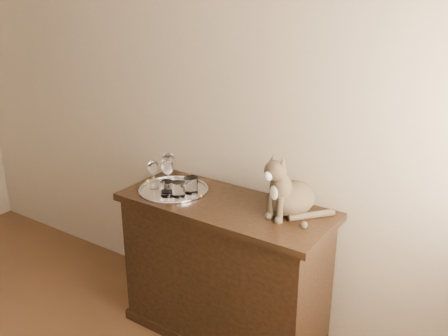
% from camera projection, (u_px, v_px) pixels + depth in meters
% --- Properties ---
extents(wall_back, '(4.00, 0.10, 2.70)m').
position_uv_depth(wall_back, '(173.00, 90.00, 3.09)').
color(wall_back, tan).
rests_on(wall_back, ground).
extents(sideboard, '(1.20, 0.50, 0.85)m').
position_uv_depth(sideboard, '(225.00, 271.00, 2.86)').
color(sideboard, black).
rests_on(sideboard, ground).
extents(tray, '(0.40, 0.40, 0.01)m').
position_uv_depth(tray, '(174.00, 191.00, 2.86)').
color(tray, silver).
rests_on(tray, sideboard).
extents(wine_glass_a, '(0.08, 0.08, 0.20)m').
position_uv_depth(wine_glass_a, '(169.00, 169.00, 2.90)').
color(wine_glass_a, white).
rests_on(wine_glass_a, tray).
extents(wine_glass_c, '(0.06, 0.06, 0.17)m').
position_uv_depth(wine_glass_c, '(153.00, 174.00, 2.86)').
color(wine_glass_c, white).
rests_on(wine_glass_c, tray).
extents(wine_glass_d, '(0.07, 0.07, 0.19)m').
position_uv_depth(wine_glass_d, '(168.00, 175.00, 2.83)').
color(wine_glass_d, white).
rests_on(wine_glass_d, tray).
extents(tumbler_a, '(0.07, 0.07, 0.08)m').
position_uv_depth(tumbler_a, '(179.00, 189.00, 2.76)').
color(tumbler_a, white).
rests_on(tumbler_a, tray).
extents(tumbler_b, '(0.08, 0.08, 0.09)m').
position_uv_depth(tumbler_b, '(167.00, 189.00, 2.77)').
color(tumbler_b, white).
rests_on(tumbler_b, tray).
extents(tumbler_c, '(0.08, 0.08, 0.09)m').
position_uv_depth(tumbler_c, '(191.00, 185.00, 2.81)').
color(tumbler_c, white).
rests_on(tumbler_c, tray).
extents(cat, '(0.41, 0.39, 0.34)m').
position_uv_depth(cat, '(292.00, 182.00, 2.53)').
color(cat, '#4F3F2F').
rests_on(cat, sideboard).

